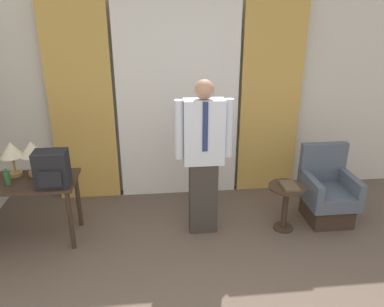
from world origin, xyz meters
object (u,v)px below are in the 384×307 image
(bottle_near_edge, at_px, (7,178))
(armchair, at_px, (327,194))
(backpack, at_px, (52,169))
(person, at_px, (204,153))
(desk, at_px, (23,190))
(table_lamp_right, at_px, (32,151))
(table_lamp_left, at_px, (12,152))
(side_table, at_px, (286,200))
(book, at_px, (290,186))

(bottle_near_edge, relative_size, armchair, 0.19)
(backpack, height_order, person, person)
(desk, xyz_separation_m, backpack, (0.37, -0.15, 0.30))
(table_lamp_right, height_order, armchair, table_lamp_right)
(table_lamp_left, bearing_deg, desk, -54.79)
(table_lamp_right, height_order, side_table, table_lamp_right)
(table_lamp_right, bearing_deg, table_lamp_left, 180.00)
(person, bearing_deg, bottle_near_edge, -178.66)
(bottle_near_edge, bearing_deg, desk, 31.40)
(table_lamp_right, bearing_deg, person, -5.21)
(table_lamp_right, bearing_deg, armchair, -1.10)
(backpack, bearing_deg, person, 4.89)
(bottle_near_edge, distance_m, book, 3.02)
(side_table, bearing_deg, desk, 178.08)
(side_table, bearing_deg, bottle_near_edge, 179.46)
(person, bearing_deg, armchair, 3.85)
(desk, bearing_deg, bottle_near_edge, -148.60)
(bottle_near_edge, relative_size, backpack, 0.45)
(desk, xyz_separation_m, bottle_near_edge, (-0.11, -0.07, 0.18))
(side_table, height_order, book, book)
(table_lamp_right, height_order, book, table_lamp_right)
(table_lamp_right, distance_m, bottle_near_edge, 0.37)
(bottle_near_edge, xyz_separation_m, book, (3.02, -0.05, -0.22))
(backpack, xyz_separation_m, side_table, (2.52, 0.06, -0.53))
(table_lamp_left, xyz_separation_m, book, (3.01, -0.27, -0.43))
(book, bearing_deg, desk, 177.57)
(desk, distance_m, table_lamp_right, 0.43)
(table_lamp_left, xyz_separation_m, person, (2.04, -0.17, -0.04))
(backpack, distance_m, side_table, 2.57)
(table_lamp_left, relative_size, book, 1.52)
(armchair, xyz_separation_m, book, (-0.56, -0.21, 0.24))
(armchair, bearing_deg, desk, -178.64)
(desk, height_order, table_lamp_left, table_lamp_left)
(desk, relative_size, table_lamp_right, 2.91)
(desk, distance_m, book, 2.91)
(bottle_near_edge, bearing_deg, table_lamp_right, 44.94)
(backpack, bearing_deg, book, 0.71)
(table_lamp_left, distance_m, side_table, 3.07)
(table_lamp_right, relative_size, bottle_near_edge, 2.25)
(table_lamp_left, height_order, table_lamp_right, same)
(table_lamp_left, height_order, armchair, table_lamp_left)
(side_table, bearing_deg, person, 175.38)
(desk, relative_size, backpack, 2.96)
(table_lamp_left, height_order, book, table_lamp_left)
(table_lamp_right, relative_size, armchair, 0.43)
(person, bearing_deg, backpack, -175.11)
(backpack, xyz_separation_m, armchair, (3.09, 0.24, -0.58))
(backpack, distance_m, person, 1.58)
(side_table, relative_size, book, 2.17)
(table_lamp_right, distance_m, backpack, 0.41)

